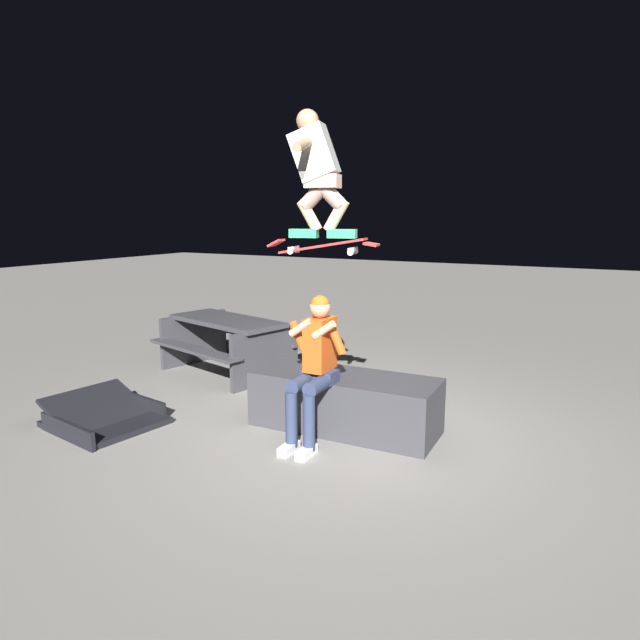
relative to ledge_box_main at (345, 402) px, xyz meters
name	(u,v)px	position (x,y,z in m)	size (l,w,h in m)	color
ground_plane	(346,433)	(-0.06, 0.10, -0.28)	(40.00, 40.00, 0.00)	gray
ledge_box_main	(345,402)	(0.00, 0.00, 0.00)	(1.85, 0.70, 0.56)	#38383D
person_sitting_on_ledge	(315,361)	(0.11, 0.42, 0.51)	(0.59, 0.76, 1.39)	#2D3856
skateboard	(323,246)	(0.09, 0.30, 1.56)	(1.04, 0.41, 0.15)	#B72D2D
skater_airborne	(317,168)	(0.15, 0.31, 2.25)	(0.64, 0.88, 1.12)	#2D9E66
kicker_ramp	(106,419)	(2.21, 1.07, -0.21)	(1.14, 1.09, 0.39)	black
picnic_table_back	(227,337)	(2.29, -1.09, 0.22)	(1.98, 1.72, 0.75)	#38383D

